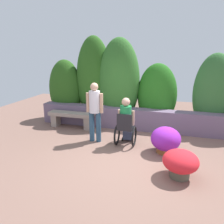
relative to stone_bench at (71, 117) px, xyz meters
The scene contains 8 objects.
ground_plane 2.92m from the stone_bench, 35.87° to the right, with size 13.61×13.61×0.00m, color #7A594E.
stone_retaining_wall 2.39m from the stone_bench, 10.30° to the left, with size 7.10×0.41×0.69m, color slate.
hedge_backdrop 2.63m from the stone_bench, 23.95° to the left, with size 7.37×1.07×3.03m.
stone_bench is the anchor object (origin of this frame).
person_in_wheelchair 2.27m from the stone_bench, 23.17° to the right, with size 0.53×0.66×1.33m.
person_standing_companion 1.60m from the stone_bench, 36.99° to the right, with size 0.49×0.30×1.68m.
flower_pot_purple_near 3.33m from the stone_bench, 19.12° to the right, with size 0.75×0.75×0.67m.
flower_pot_terracotta_by_wall 4.10m from the stone_bench, 31.83° to the right, with size 0.72×0.72×0.58m.
Camera 1 is at (0.89, -4.63, 2.48)m, focal length 34.76 mm.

